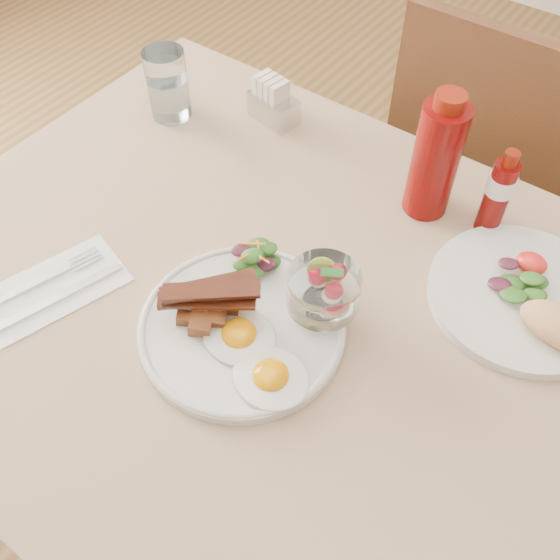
{
  "coord_description": "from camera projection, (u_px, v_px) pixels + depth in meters",
  "views": [
    {
      "loc": [
        0.22,
        -0.42,
        1.46
      ],
      "look_at": [
        -0.08,
        -0.01,
        0.82
      ],
      "focal_mm": 40.0,
      "sensor_mm": 36.0,
      "label": 1
    }
  ],
  "objects": [
    {
      "name": "table",
      "position": [
        329.0,
        366.0,
        0.92
      ],
      "size": [
        1.33,
        0.88,
        0.75
      ],
      "color": "#562E1B",
      "rests_on": "ground"
    },
    {
      "name": "chair_far",
      "position": [
        491.0,
        185.0,
        1.36
      ],
      "size": [
        0.42,
        0.42,
        0.93
      ],
      "color": "#562E1B",
      "rests_on": "ground"
    },
    {
      "name": "main_plate",
      "position": [
        242.0,
        328.0,
        0.84
      ],
      "size": [
        0.28,
        0.28,
        0.02
      ],
      "primitive_type": "cylinder",
      "color": "silver",
      "rests_on": "table"
    },
    {
      "name": "fried_eggs",
      "position": [
        255.0,
        355.0,
        0.8
      ],
      "size": [
        0.19,
        0.14,
        0.03
      ],
      "rotation": [
        0.0,
        0.0,
        0.29
      ],
      "color": "silver",
      "rests_on": "main_plate"
    },
    {
      "name": "bacon_potato_pile",
      "position": [
        207.0,
        303.0,
        0.82
      ],
      "size": [
        0.13,
        0.11,
        0.06
      ],
      "rotation": [
        0.0,
        0.0,
        0.24
      ],
      "color": "brown",
      "rests_on": "main_plate"
    },
    {
      "name": "side_salad",
      "position": [
        256.0,
        259.0,
        0.89
      ],
      "size": [
        0.07,
        0.07,
        0.04
      ],
      "rotation": [
        0.0,
        0.0,
        0.2
      ],
      "color": "#204312",
      "rests_on": "main_plate"
    },
    {
      "name": "fruit_cup",
      "position": [
        324.0,
        290.0,
        0.81
      ],
      "size": [
        0.1,
        0.1,
        0.1
      ],
      "rotation": [
        0.0,
        0.0,
        0.08
      ],
      "color": "white",
      "rests_on": "main_plate"
    },
    {
      "name": "second_plate",
      "position": [
        533.0,
        302.0,
        0.86
      ],
      "size": [
        0.27,
        0.26,
        0.07
      ],
      "rotation": [
        0.0,
        0.0,
        -0.11
      ],
      "color": "silver",
      "rests_on": "table"
    },
    {
      "name": "ketchup_bottle",
      "position": [
        436.0,
        159.0,
        0.92
      ],
      "size": [
        0.09,
        0.09,
        0.21
      ],
      "rotation": [
        0.0,
        0.0,
        -0.28
      ],
      "color": "#620605",
      "rests_on": "table"
    },
    {
      "name": "hot_sauce_bottle",
      "position": [
        498.0,
        193.0,
        0.91
      ],
      "size": [
        0.05,
        0.05,
        0.15
      ],
      "rotation": [
        0.0,
        0.0,
        0.27
      ],
      "color": "#620605",
      "rests_on": "table"
    },
    {
      "name": "sugar_caddy",
      "position": [
        273.0,
        103.0,
        1.11
      ],
      "size": [
        0.1,
        0.06,
        0.08
      ],
      "rotation": [
        0.0,
        0.0,
        -0.17
      ],
      "color": "silver",
      "rests_on": "table"
    },
    {
      "name": "water_glass",
      "position": [
        168.0,
        88.0,
        1.11
      ],
      "size": [
        0.07,
        0.07,
        0.13
      ],
      "color": "white",
      "rests_on": "table"
    },
    {
      "name": "napkin_cutlery",
      "position": [
        53.0,
        289.0,
        0.89
      ],
      "size": [
        0.17,
        0.23,
        0.01
      ],
      "rotation": [
        0.0,
        0.0,
        -0.3
      ],
      "color": "white",
      "rests_on": "table"
    }
  ]
}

